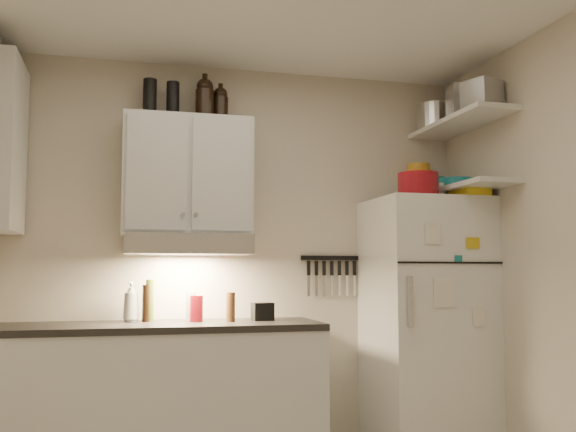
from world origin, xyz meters
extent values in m
cube|color=beige|center=(0.00, 1.51, 1.30)|extent=(3.20, 0.02, 2.60)
cube|color=silver|center=(-0.55, 1.20, 0.44)|extent=(2.10, 0.60, 0.88)
cube|color=black|center=(-0.55, 1.20, 0.90)|extent=(2.10, 0.62, 0.04)
cube|color=silver|center=(-0.30, 1.33, 1.83)|extent=(0.80, 0.33, 0.75)
cube|color=silver|center=(-0.30, 1.27, 1.39)|extent=(0.76, 0.46, 0.12)
cube|color=white|center=(1.25, 1.16, 0.85)|extent=(0.70, 0.68, 1.70)
cube|color=silver|center=(1.45, 1.02, 2.20)|extent=(0.30, 0.95, 0.03)
cube|color=silver|center=(1.45, 1.02, 1.76)|extent=(0.30, 0.95, 0.03)
cube|color=black|center=(0.70, 1.49, 1.32)|extent=(0.42, 0.02, 0.03)
cylinder|color=maroon|center=(1.13, 0.99, 1.77)|extent=(0.32, 0.32, 0.15)
cube|color=gold|center=(1.45, 0.92, 1.74)|extent=(0.19, 0.23, 0.07)
cylinder|color=silver|center=(1.32, 1.05, 1.75)|extent=(0.06, 0.06, 0.10)
cylinder|color=silver|center=(1.43, 1.33, 2.31)|extent=(0.32, 0.32, 0.18)
cube|color=#AAAAAD|center=(1.46, 0.96, 2.32)|extent=(0.25, 0.24, 0.21)
cube|color=#AAAAAD|center=(1.46, 0.76, 2.31)|extent=(0.24, 0.24, 0.19)
cylinder|color=#16707A|center=(1.40, 1.37, 1.83)|extent=(0.26, 0.26, 0.10)
cylinder|color=orange|center=(1.35, 1.44, 1.91)|extent=(0.20, 0.20, 0.06)
cylinder|color=gold|center=(1.35, 1.44, 1.96)|extent=(0.16, 0.16, 0.05)
cylinder|color=#16707A|center=(1.44, 1.07, 1.81)|extent=(0.30, 0.30, 0.06)
cylinder|color=black|center=(-0.39, 1.37, 2.32)|extent=(0.09, 0.09, 0.24)
cylinder|color=black|center=(-0.54, 1.38, 2.33)|extent=(0.10, 0.10, 0.25)
imported|color=silver|center=(-0.63, 1.34, 1.06)|extent=(0.14, 0.14, 0.27)
cylinder|color=brown|center=(-0.04, 1.20, 1.01)|extent=(0.07, 0.07, 0.18)
cylinder|color=#466018|center=(-0.52, 1.35, 1.05)|extent=(0.06, 0.06, 0.26)
cylinder|color=black|center=(-0.54, 1.32, 1.03)|extent=(0.06, 0.06, 0.23)
cylinder|color=silver|center=(-0.27, 1.33, 1.01)|extent=(0.07, 0.07, 0.18)
cylinder|color=maroon|center=(-0.24, 1.25, 1.00)|extent=(0.10, 0.10, 0.16)
cube|color=black|center=(0.17, 1.26, 0.98)|extent=(0.14, 0.11, 0.11)
camera|label=1|loc=(-0.67, -2.72, 1.22)|focal=40.00mm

